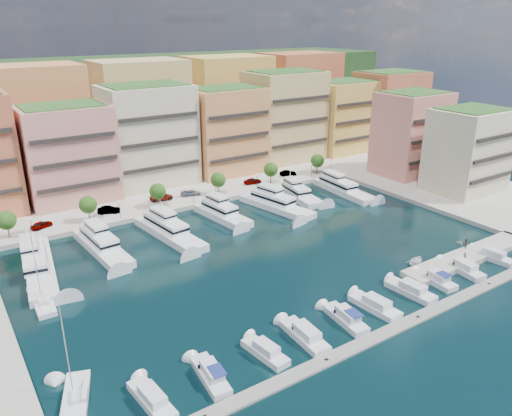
{
  "coord_description": "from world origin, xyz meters",
  "views": [
    {
      "loc": [
        -49.52,
        -69.67,
        41.87
      ],
      "look_at": [
        3.04,
        9.14,
        6.0
      ],
      "focal_mm": 35.0,
      "sensor_mm": 36.0,
      "label": 1
    }
  ],
  "objects_px": {
    "lamppost_3": "(257,179)",
    "lamppost_2": "(193,192)",
    "tree_2": "(158,191)",
    "lamppost_0": "(31,224)",
    "car_3": "(190,193)",
    "cruiser_2": "(265,352)",
    "cruiser_4": "(346,318)",
    "tree_4": "(271,170)",
    "yacht_4": "(275,204)",
    "tender_3": "(460,242)",
    "cruiser_8": "(463,269)",
    "car_2": "(162,197)",
    "car_4": "(253,181)",
    "yacht_6": "(342,188)",
    "tree_0": "(6,220)",
    "car_1": "(109,210)",
    "yacht_2": "(168,230)",
    "cruiser_7": "(436,280)",
    "cruiser_9": "(492,257)",
    "cruiser_0": "(152,400)",
    "person_0": "(465,256)",
    "car_5": "(288,173)",
    "yacht_3": "(221,213)",
    "tree_5": "(317,161)",
    "cruiser_5": "(375,306)",
    "yacht_5": "(299,194)",
    "cruiser_3": "(305,336)",
    "lamppost_1": "(119,206)",
    "cruiser_1": "(211,375)",
    "tree_3": "(218,180)",
    "lamppost_4": "(311,168)",
    "car_0": "(42,225)",
    "yacht_0": "(38,264)",
    "sailboat_2": "(43,303)",
    "sailboat_0": "(76,398)"
  },
  "relations": [
    {
      "from": "cruiser_7",
      "to": "cruiser_9",
      "type": "distance_m",
      "value": 16.05
    },
    {
      "from": "tree_2",
      "to": "car_2",
      "type": "distance_m",
      "value": 5.35
    },
    {
      "from": "lamppost_1",
      "to": "cruiser_1",
      "type": "xyz_separation_m",
      "value": [
        -8.22,
        -55.81,
        -3.26
      ]
    },
    {
      "from": "yacht_3",
      "to": "cruiser_9",
      "type": "xyz_separation_m",
      "value": [
        31.54,
        -46.07,
        -0.66
      ]
    },
    {
      "from": "car_4",
      "to": "lamppost_2",
      "type": "bearing_deg",
      "value": 107.12
    },
    {
      "from": "tree_0",
      "to": "cruiser_4",
      "type": "height_order",
      "value": "tree_0"
    },
    {
      "from": "yacht_4",
      "to": "tender_3",
      "type": "height_order",
      "value": "yacht_4"
    },
    {
      "from": "cruiser_0",
      "to": "cruiser_7",
      "type": "height_order",
      "value": "cruiser_7"
    },
    {
      "from": "tree_0",
      "to": "car_3",
      "type": "xyz_separation_m",
      "value": [
        41.69,
        2.88,
        -3.03
      ]
    },
    {
      "from": "car_0",
      "to": "car_2",
      "type": "relative_size",
      "value": 0.81
    },
    {
      "from": "yacht_5",
      "to": "car_3",
      "type": "bearing_deg",
      "value": 147.63
    },
    {
      "from": "car_1",
      "to": "sailboat_0",
      "type": "bearing_deg",
      "value": 179.28
    },
    {
      "from": "tree_2",
      "to": "lamppost_0",
      "type": "bearing_deg",
      "value": -175.3
    },
    {
      "from": "tree_2",
      "to": "car_1",
      "type": "relative_size",
      "value": 1.14
    },
    {
      "from": "cruiser_4",
      "to": "car_4",
      "type": "distance_m",
      "value": 64.75
    },
    {
      "from": "yacht_2",
      "to": "car_1",
      "type": "distance_m",
      "value": 18.0
    },
    {
      "from": "yacht_0",
      "to": "yacht_5",
      "type": "xyz_separation_m",
      "value": [
        62.2,
        4.23,
        0.0
      ]
    },
    {
      "from": "lamppost_2",
      "to": "cruiser_4",
      "type": "xyz_separation_m",
      "value": [
        -3.54,
        -55.81,
        -3.26
      ]
    },
    {
      "from": "tree_5",
      "to": "yacht_2",
      "type": "height_order",
      "value": "tree_5"
    },
    {
      "from": "tree_5",
      "to": "cruiser_5",
      "type": "relative_size",
      "value": 0.65
    },
    {
      "from": "cruiser_0",
      "to": "car_4",
      "type": "height_order",
      "value": "car_4"
    },
    {
      "from": "tree_3",
      "to": "lamppost_4",
      "type": "distance_m",
      "value": 28.11
    },
    {
      "from": "tree_4",
      "to": "cruiser_2",
      "type": "height_order",
      "value": "tree_4"
    },
    {
      "from": "lamppost_1",
      "to": "cruiser_3",
      "type": "bearing_deg",
      "value": -83.15
    },
    {
      "from": "car_5",
      "to": "yacht_4",
      "type": "bearing_deg",
      "value": 157.42
    },
    {
      "from": "yacht_5",
      "to": "cruiser_1",
      "type": "height_order",
      "value": "yacht_5"
    },
    {
      "from": "tree_2",
      "to": "cruiser_7",
      "type": "xyz_separation_m",
      "value": [
        25.32,
        -58.1,
        -4.17
      ]
    },
    {
      "from": "car_5",
      "to": "person_0",
      "type": "height_order",
      "value": "person_0"
    },
    {
      "from": "tree_2",
      "to": "car_3",
      "type": "xyz_separation_m",
      "value": [
        9.69,
        2.88,
        -3.03
      ]
    },
    {
      "from": "yacht_3",
      "to": "tree_0",
      "type": "bearing_deg",
      "value": 163.96
    },
    {
      "from": "yacht_0",
      "to": "cruiser_1",
      "type": "xyz_separation_m",
      "value": [
        11.54,
        -42.34,
        -0.64
      ]
    },
    {
      "from": "yacht_6",
      "to": "tree_0",
      "type": "bearing_deg",
      "value": 169.77
    },
    {
      "from": "cruiser_2",
      "to": "cruiser_4",
      "type": "distance_m",
      "value": 14.42
    },
    {
      "from": "tree_0",
      "to": "cruiser_5",
      "type": "relative_size",
      "value": 0.65
    },
    {
      "from": "cruiser_8",
      "to": "car_2",
      "type": "bearing_deg",
      "value": 116.07
    },
    {
      "from": "lamppost_2",
      "to": "car_3",
      "type": "height_order",
      "value": "lamppost_2"
    },
    {
      "from": "lamppost_3",
      "to": "sailboat_2",
      "type": "height_order",
      "value": "sailboat_2"
    },
    {
      "from": "cruiser_2",
      "to": "cruiser_5",
      "type": "relative_size",
      "value": 0.88
    },
    {
      "from": "tree_3",
      "to": "cruiser_2",
      "type": "distance_m",
      "value": 63.75
    },
    {
      "from": "yacht_0",
      "to": "car_3",
      "type": "relative_size",
      "value": 5.08
    },
    {
      "from": "lamppost_3",
      "to": "lamppost_2",
      "type": "bearing_deg",
      "value": 180.0
    },
    {
      "from": "yacht_2",
      "to": "lamppost_1",
      "type": "bearing_deg",
      "value": 115.24
    },
    {
      "from": "tree_2",
      "to": "car_4",
      "type": "height_order",
      "value": "tree_2"
    },
    {
      "from": "cruiser_3",
      "to": "cruiser_4",
      "type": "height_order",
      "value": "cruiser_4"
    },
    {
      "from": "yacht_0",
      "to": "yacht_2",
      "type": "xyz_separation_m",
      "value": [
        25.49,
        1.33,
        0.0
      ]
    },
    {
      "from": "tree_0",
      "to": "tree_5",
      "type": "xyz_separation_m",
      "value": [
        80.0,
        0.0,
        0.0
      ]
    },
    {
      "from": "car_1",
      "to": "tree_2",
      "type": "bearing_deg",
      "value": -80.17
    },
    {
      "from": "lamppost_2",
      "to": "person_0",
      "type": "relative_size",
      "value": 2.6
    },
    {
      "from": "tender_3",
      "to": "person_0",
      "type": "xyz_separation_m",
      "value": [
        -7.55,
        -6.2,
        1.42
      ]
    },
    {
      "from": "cruiser_7",
      "to": "car_5",
      "type": "distance_m",
      "value": 62.74
    }
  ]
}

